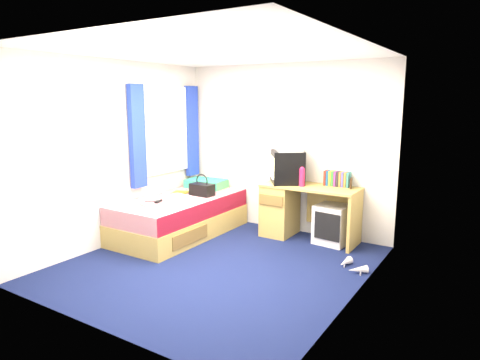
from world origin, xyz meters
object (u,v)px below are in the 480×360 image
Objects in this scene: pillow at (206,184)px; picture_frame at (351,183)px; towel at (178,199)px; aerosol_can at (303,178)px; white_heels at (351,266)px; storage_cube at (333,224)px; crt_tv at (287,167)px; desk at (292,208)px; remote_control at (158,201)px; vcr at (288,148)px; water_bottle at (153,199)px; bed at (180,216)px; magazine at (180,193)px; colour_swatch_fan at (146,206)px; handbag at (202,189)px; pink_water_bottle at (302,178)px.

picture_frame is at bearing 3.71° from pillow.
picture_frame is 2.29m from towel.
aerosol_can is 1.48m from white_heels.
crt_tv is (-0.69, -0.01, 0.72)m from storage_cube.
desk is 4.41× the size of towel.
towel is at bearing -74.35° from pillow.
aerosol_can is (-0.47, 0.03, 0.57)m from storage_cube.
towel is 0.27m from remote_control.
vcr is at bearing -172.97° from storage_cube.
water_bottle is (-0.06, -1.12, -0.03)m from pillow.
storage_cube is 1.13× the size of vcr.
desk is (1.45, 0.04, -0.20)m from pillow.
remote_control is (-1.34, -1.16, -0.43)m from crt_tv.
vcr is 1.27× the size of white_heels.
pillow is 2.02× the size of towel.
desk is 0.45m from aerosol_can.
magazine reaches higher than bed.
colour_swatch_fan is at bearing -87.63° from pillow.
bed is at bearing -50.06° from magazine.
water_bottle is 0.91× the size of colour_swatch_fan.
handbag is 1.73× the size of water_bottle.
magazine is 0.58m from water_bottle.
desk reaches higher than remote_control.
aerosol_can is 0.46× the size of handbag.
bed is 1.58m from desk.
handbag is at bearing 61.91° from water_bottle.
crt_tv reaches higher than white_heels.
picture_frame is at bearing 20.30° from handbag.
crt_tv is 4.37× the size of picture_frame.
pink_water_bottle is 1.17× the size of water_bottle.
storage_cube is 2.35m from remote_control.
pink_water_bottle reaches higher than magazine.
picture_frame reaches higher than water_bottle.
crt_tv is at bearing -168.50° from aerosol_can.
colour_swatch_fan is (-0.23, -0.35, -0.04)m from towel.
crt_tv is 1.98m from colour_swatch_fan.
handbag is 0.69m from remote_control.
pillow is 1.14× the size of storage_cube.
aerosol_can is 1.98m from remote_control.
vcr is 0.47m from aerosol_can.
bed is 2.48m from white_heels.
picture_frame is 0.64× the size of colour_swatch_fan.
pillow reaches higher than remote_control.
handbag is 0.37m from magazine.
storage_cube is 1.86× the size of magazine.
white_heels is at bearing 8.91° from water_bottle.
bed is 2.12m from storage_cube.
vcr reaches higher than desk.
magazine is at bearing -157.98° from storage_cube.
storage_cube is 0.60m from picture_frame.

